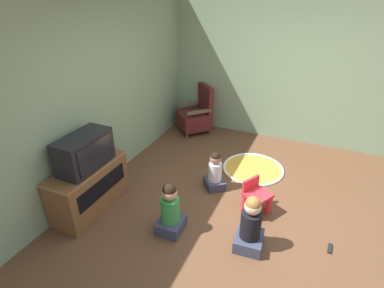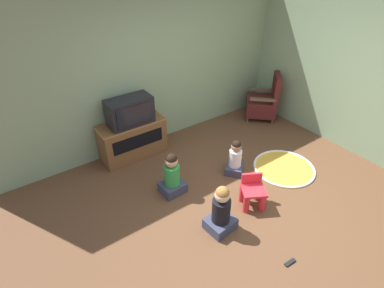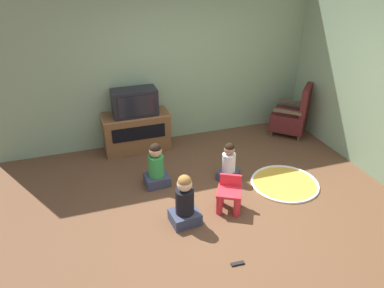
{
  "view_description": "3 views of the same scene",
  "coord_description": "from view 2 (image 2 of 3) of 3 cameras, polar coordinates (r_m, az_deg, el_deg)",
  "views": [
    {
      "loc": [
        -3.13,
        -0.5,
        2.64
      ],
      "look_at": [
        -0.06,
        0.86,
        0.88
      ],
      "focal_mm": 28.0,
      "sensor_mm": 36.0,
      "label": 1
    },
    {
      "loc": [
        -2.38,
        -2.0,
        3.05
      ],
      "look_at": [
        -0.33,
        0.89,
        0.68
      ],
      "focal_mm": 28.0,
      "sensor_mm": 36.0,
      "label": 2
    },
    {
      "loc": [
        -1.68,
        -3.62,
        3.07
      ],
      "look_at": [
        -0.21,
        0.7,
        0.66
      ],
      "focal_mm": 35.0,
      "sensor_mm": 36.0,
      "label": 3
    }
  ],
  "objects": [
    {
      "name": "black_armchair",
      "position": [
        6.36,
        13.49,
        7.74
      ],
      "size": [
        0.81,
        0.81,
        0.95
      ],
      "rotation": [
        0.0,
        0.0,
        3.96
      ],
      "color": "brown",
      "rests_on": "ground_plane"
    },
    {
      "name": "child_watching_center",
      "position": [
        4.73,
        8.22,
        -2.83
      ],
      "size": [
        0.4,
        0.39,
        0.59
      ],
      "rotation": [
        0.0,
        0.0,
        0.69
      ],
      "color": "#33384C",
      "rests_on": "ground_plane"
    },
    {
      "name": "child_watching_left",
      "position": [
        3.81,
        5.55,
        -12.65
      ],
      "size": [
        0.38,
        0.34,
        0.69
      ],
      "rotation": [
        0.0,
        0.0,
        0.08
      ],
      "color": "#33384C",
      "rests_on": "ground_plane"
    },
    {
      "name": "play_mat",
      "position": [
        5.13,
        17.11,
        -4.36
      ],
      "size": [
        0.99,
        0.99,
        0.04
      ],
      "color": "gold",
      "rests_on": "ground_plane"
    },
    {
      "name": "yellow_kid_chair",
      "position": [
        4.25,
        11.47,
        -9.17
      ],
      "size": [
        0.42,
        0.41,
        0.46
      ],
      "rotation": [
        0.0,
        0.0,
        -0.51
      ],
      "color": "red",
      "rests_on": "ground_plane"
    },
    {
      "name": "tv_cabinet",
      "position": [
        5.12,
        -11.21,
        1.02
      ],
      "size": [
        1.1,
        0.46,
        0.65
      ],
      "color": "brown",
      "rests_on": "ground_plane"
    },
    {
      "name": "television",
      "position": [
        4.84,
        -11.75,
        6.15
      ],
      "size": [
        0.72,
        0.37,
        0.43
      ],
      "color": "black",
      "rests_on": "tv_cabinet"
    },
    {
      "name": "remote_control",
      "position": [
        3.86,
        18.15,
        -20.65
      ],
      "size": [
        0.15,
        0.05,
        0.02
      ],
      "rotation": [
        0.0,
        0.0,
        3.08
      ],
      "color": "black",
      "rests_on": "ground_plane"
    },
    {
      "name": "child_watching_right",
      "position": [
        4.32,
        -3.8,
        -6.09
      ],
      "size": [
        0.35,
        0.31,
        0.67
      ],
      "rotation": [
        0.0,
        0.0,
        0.04
      ],
      "color": "#33384C",
      "rests_on": "ground_plane"
    },
    {
      "name": "ground_plane",
      "position": [
        4.36,
        10.55,
        -11.44
      ],
      "size": [
        30.0,
        30.0,
        0.0
      ],
      "primitive_type": "plane",
      "color": "brown"
    },
    {
      "name": "wall_back",
      "position": [
        5.1,
        -8.74,
        14.61
      ],
      "size": [
        5.53,
        0.12,
        2.82
      ],
      "color": "gray",
      "rests_on": "ground_plane"
    }
  ]
}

